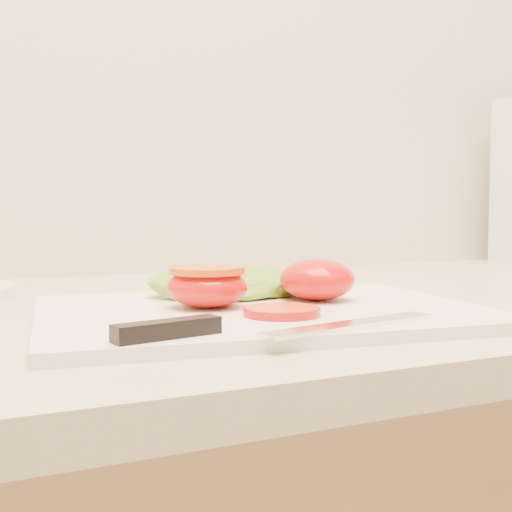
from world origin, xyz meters
name	(u,v)px	position (x,y,z in m)	size (l,w,h in m)	color
cutting_board	(261,312)	(-0.59, 1.55, 0.94)	(0.38, 0.28, 0.01)	white
tomato_half_dome	(317,280)	(-0.52, 1.57, 0.96)	(0.07, 0.07, 0.04)	red
tomato_half_cut	(207,285)	(-0.63, 1.57, 0.96)	(0.07, 0.07, 0.04)	red
tomato_slice_0	(282,311)	(-0.59, 1.50, 0.94)	(0.06, 0.06, 0.01)	#F24A0C
lettuce_leaf_0	(221,283)	(-0.59, 1.64, 0.95)	(0.14, 0.10, 0.03)	#72A62C
lettuce_leaf_1	(264,281)	(-0.55, 1.64, 0.95)	(0.12, 0.09, 0.03)	#72A62C
knife	(244,327)	(-0.65, 1.45, 0.94)	(0.26, 0.06, 0.01)	silver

